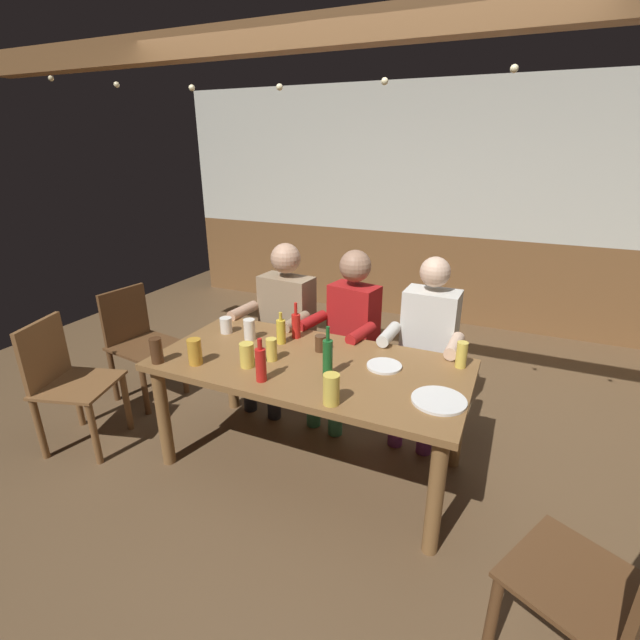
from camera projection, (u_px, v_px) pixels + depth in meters
ground_plane at (322, 446)px, 3.08m from camera, size 7.13×7.13×0.00m
back_wall_upper at (429, 160)px, 4.82m from camera, size 5.94×0.12×1.56m
back_wall_wainscot at (419, 275)px, 5.28m from camera, size 5.94×0.12×0.99m
ceiling_beam at (334, 30)px, 2.31m from camera, size 5.35×0.14×0.16m
dining_table at (310, 376)px, 2.70m from camera, size 1.84×0.89×0.72m
person_0 at (282, 317)px, 3.46m from camera, size 0.57×0.56×1.24m
person_1 at (347, 329)px, 3.25m from camera, size 0.53×0.57×1.24m
person_2 at (426, 342)px, 3.04m from camera, size 0.50×0.52×1.25m
chair_empty_near_right at (604, 593)px, 1.56m from camera, size 0.59×0.59×0.88m
chair_empty_near_left at (66, 380)px, 2.96m from camera, size 0.55×0.55×0.88m
chair_empty_far_end at (138, 340)px, 3.57m from camera, size 0.50×0.50×0.88m
plate_0 at (439, 400)px, 2.25m from camera, size 0.27×0.27×0.01m
plate_1 at (384, 366)px, 2.60m from camera, size 0.20×0.20×0.01m
bottle_0 at (261, 364)px, 2.42m from camera, size 0.06×0.06×0.25m
bottle_1 at (281, 331)px, 2.89m from camera, size 0.06×0.06×0.21m
bottle_2 at (296, 325)px, 2.98m from camera, size 0.06×0.06×0.24m
bottle_3 at (328, 357)px, 2.46m from camera, size 0.06×0.06×0.29m
pint_glass_0 at (226, 325)px, 3.07m from camera, size 0.08×0.08×0.11m
pint_glass_1 at (156, 351)px, 2.63m from camera, size 0.07×0.07×0.15m
pint_glass_2 at (249, 329)px, 2.96m from camera, size 0.08×0.08×0.14m
pint_glass_3 at (195, 352)px, 2.62m from camera, size 0.08×0.08×0.15m
pint_glass_4 at (272, 349)px, 2.67m from camera, size 0.07×0.07×0.14m
pint_glass_5 at (247, 355)px, 2.59m from camera, size 0.08×0.08×0.14m
pint_glass_6 at (462, 355)px, 2.58m from camera, size 0.06×0.06×0.15m
pint_glass_7 at (320, 343)px, 2.79m from camera, size 0.07×0.07×0.10m
pint_glass_8 at (331, 389)px, 2.21m from camera, size 0.08×0.08×0.16m
string_lights at (330, 72)px, 2.33m from camera, size 4.19×0.04×0.17m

